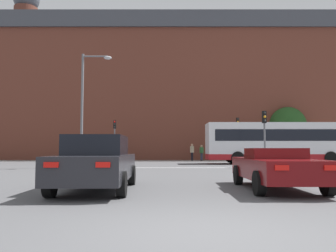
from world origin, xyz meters
The scene contains 15 objects.
ground_plane centered at (0.00, 0.00, 0.00)m, with size 400.00×400.00×0.00m, color #545456.
stop_line_strip centered at (0.00, 16.16, 0.00)m, with size 9.56×0.30×0.01m, color silver.
far_pavement centered at (0.00, 28.15, 0.01)m, with size 70.63×2.50×0.01m, color gray.
brick_civic_building centered at (-3.51, 37.77, 8.42)m, with size 48.95×14.72×22.95m.
car_saloon_left centered at (-2.63, 4.77, 0.79)m, with size 2.05×4.66×1.57m.
car_roadster_right centered at (2.61, 4.98, 0.64)m, with size 2.00×4.40×1.21m.
bus_crossing_lead centered at (8.33, 21.71, 1.75)m, with size 11.52×2.78×3.26m.
traffic_light_far_left centered at (-5.83, 27.35, 2.70)m, with size 0.26×0.31×4.00m.
traffic_light_near_right centered at (5.78, 16.75, 2.51)m, with size 0.26×0.31×3.70m.
traffic_light_far_right centered at (6.32, 27.52, 2.88)m, with size 0.26×0.31×4.29m.
street_lamp_junction centered at (-5.79, 16.13, 4.46)m, with size 1.95×0.36×7.34m.
pedestrian_waiting centered at (2.85, 28.84, 0.93)m, with size 0.39×0.46×1.60m.
pedestrian_walking_east centered at (-5.54, 28.60, 1.06)m, with size 0.36×0.45×1.80m.
pedestrian_walking_west centered at (1.88, 28.79, 1.02)m, with size 0.39×0.46×1.73m.
tree_by_building centered at (12.31, 30.40, 3.65)m, with size 3.91×3.91×5.72m.
Camera 1 is at (-0.58, -4.72, 1.18)m, focal length 35.00 mm.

